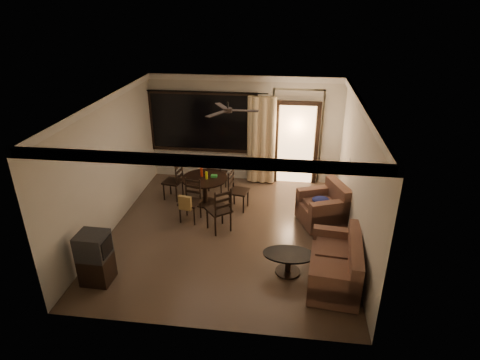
# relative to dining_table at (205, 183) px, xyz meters

# --- Properties ---
(ground) EXTENTS (5.50, 5.50, 0.00)m
(ground) POSITION_rel_dining_table_xyz_m (0.77, -1.21, -0.54)
(ground) COLOR #7F6651
(ground) RESTS_ON ground
(room_shell) EXTENTS (5.50, 6.70, 5.50)m
(room_shell) POSITION_rel_dining_table_xyz_m (1.36, 0.56, 1.29)
(room_shell) COLOR beige
(room_shell) RESTS_ON ground
(dining_table) EXTENTS (1.08, 1.08, 0.90)m
(dining_table) POSITION_rel_dining_table_xyz_m (0.00, 0.00, 0.00)
(dining_table) COLOR black
(dining_table) RESTS_ON ground
(dining_chair_west) EXTENTS (0.49, 0.49, 0.95)m
(dining_chair_west) POSITION_rel_dining_table_xyz_m (-0.82, 0.16, -0.25)
(dining_chair_west) COLOR black
(dining_chair_west) RESTS_ON ground
(dining_chair_east) EXTENTS (0.49, 0.49, 0.95)m
(dining_chair_east) POSITION_rel_dining_table_xyz_m (0.82, -0.16, -0.25)
(dining_chair_east) COLOR black
(dining_chair_east) RESTS_ON ground
(dining_chair_south) EXTENTS (0.49, 0.54, 0.95)m
(dining_chair_south) POSITION_rel_dining_table_xyz_m (-0.17, -0.84, -0.23)
(dining_chair_south) COLOR black
(dining_chair_south) RESTS_ON ground
(dining_chair_north) EXTENTS (0.49, 0.49, 0.95)m
(dining_chair_north) POSITION_rel_dining_table_xyz_m (0.15, 0.77, -0.25)
(dining_chair_north) COLOR black
(dining_chair_north) RESTS_ON ground
(tv_cabinet) EXTENTS (0.53, 0.47, 0.96)m
(tv_cabinet) POSITION_rel_dining_table_xyz_m (-1.28, -3.08, -0.05)
(tv_cabinet) COLOR black
(tv_cabinet) RESTS_ON ground
(sofa) EXTENTS (0.97, 1.63, 0.83)m
(sofa) POSITION_rel_dining_table_xyz_m (2.88, -2.58, -0.20)
(sofa) COLOR #472721
(sofa) RESTS_ON ground
(armchair) EXTENTS (1.17, 1.17, 0.90)m
(armchair) POSITION_rel_dining_table_xyz_m (2.78, -0.58, -0.16)
(armchair) COLOR #472721
(armchair) RESTS_ON ground
(coffee_table) EXTENTS (0.93, 0.56, 0.41)m
(coffee_table) POSITION_rel_dining_table_xyz_m (2.03, -2.43, -0.26)
(coffee_table) COLOR black
(coffee_table) RESTS_ON ground
(side_chair) EXTENTS (0.64, 0.64, 1.02)m
(side_chair) POSITION_rel_dining_table_xyz_m (0.54, -1.16, -0.23)
(side_chair) COLOR black
(side_chair) RESTS_ON ground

